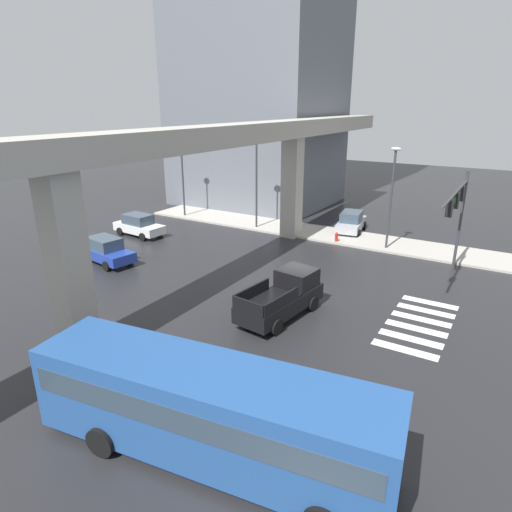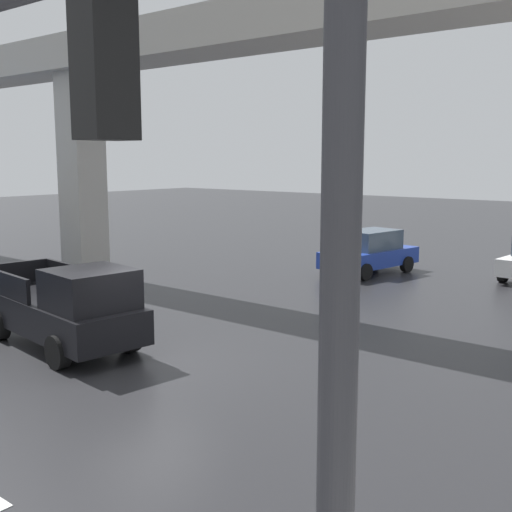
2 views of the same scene
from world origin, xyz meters
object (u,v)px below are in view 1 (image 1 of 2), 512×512
Objects in this scene: sedan_white at (139,225)px; sedan_blue at (106,250)px; sedan_silver at (351,222)px; fire_hydrant at (336,238)px; street_lamp_far_north at (182,167)px; pickup_truck at (284,296)px; street_lamp_near_corner at (392,187)px; city_bus at (208,408)px; traffic_signal_mast at (458,206)px; street_lamp_mid_block at (256,174)px.

sedan_blue is at bearing -154.14° from sedan_white.
fire_hydrant is at bearing -177.96° from sedan_silver.
fire_hydrant is at bearing -91.51° from street_lamp_far_north.
pickup_truck is at bearing -111.16° from sedan_white.
street_lamp_near_corner is at bearing -83.74° from fire_hydrant.
traffic_signal_mast reaches higher than city_bus.
pickup_truck reaches higher than sedan_white.
traffic_signal_mast is (2.49, -22.60, 3.70)m from sedan_white.
sedan_blue reaches higher than fire_hydrant.
city_bus is 22.55m from street_lamp_near_corner.
street_lamp_far_north is 8.52× the size of fire_hydrant.
fire_hydrant is (-0.40, 3.64, -4.13)m from street_lamp_near_corner.
city_bus is at bearing -121.92° from sedan_blue.
sedan_silver is 0.52× the size of traffic_signal_mast.
sedan_blue is 13.41m from street_lamp_far_north.
sedan_blue is (-15.44, 11.32, 0.00)m from sedan_silver.
street_lamp_near_corner reaches higher than sedan_silver.
fire_hydrant is (3.75, 8.39, -4.12)m from traffic_signal_mast.
sedan_silver and sedan_white have the same top height.
fire_hydrant is (-0.40, -7.31, -4.13)m from street_lamp_mid_block.
sedan_white is at bearing 50.14° from city_bus.
sedan_silver is 0.62× the size of street_lamp_far_north.
pickup_truck is 16.21m from sedan_silver.
street_lamp_near_corner is 5.52m from fire_hydrant.
sedan_blue is 0.62× the size of street_lamp_near_corner.
fire_hydrant is (-0.40, -15.12, -4.13)m from street_lamp_far_north.
city_bus is at bearing -165.17° from pickup_truck.
sedan_white is 5.18× the size of fire_hydrant.
city_bus is 1.53× the size of street_lamp_far_north.
street_lamp_near_corner is (22.35, 0.96, 2.83)m from city_bus.
sedan_white is 7.65m from street_lamp_far_north.
street_lamp_near_corner is (12.96, -1.52, 3.57)m from pickup_truck.
street_lamp_near_corner is at bearing -6.70° from pickup_truck.
pickup_truck is 13.53m from street_lamp_near_corner.
sedan_white is 0.61× the size of street_lamp_mid_block.
city_bus is at bearing -177.53° from street_lamp_near_corner.
sedan_silver is 15.76m from street_lamp_far_north.
traffic_signal_mast is (8.20, -19.83, 3.70)m from sedan_blue.
pickup_truck is 1.17× the size of sedan_silver.
sedan_white is at bearing 110.38° from street_lamp_near_corner.
sedan_white is 0.61× the size of street_lamp_far_north.
pickup_truck is 11.38m from traffic_signal_mast.
street_lamp_far_north is at bearing 41.44° from city_bus.
street_lamp_mid_block is (6.63, -6.91, 3.70)m from sedan_white.
pickup_truck is 6.23× the size of fire_hydrant.
sedan_blue is 5.31× the size of fire_hydrant.
street_lamp_near_corner is at bearing -129.37° from sedan_silver.
sedan_silver is at bearing -36.25° from sedan_blue.
street_lamp_mid_block is at bearing -90.00° from street_lamp_far_north.
street_lamp_far_north is at bearing 90.00° from street_lamp_mid_block.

